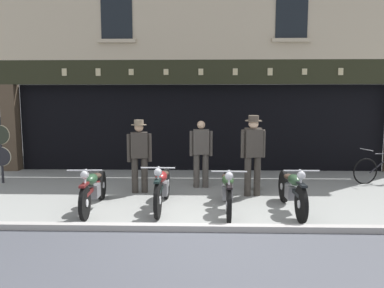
{
  "coord_description": "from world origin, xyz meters",
  "views": [
    {
      "loc": [
        0.04,
        -5.62,
        2.1
      ],
      "look_at": [
        -0.19,
        2.83,
        1.1
      ],
      "focal_mm": 33.79,
      "sensor_mm": 36.0,
      "label": 1
    }
  ],
  "objects_px": {
    "shopkeeper_center": "(201,151)",
    "motorcycle_center": "(227,189)",
    "motorcycle_left": "(93,188)",
    "salesman_right": "(253,151)",
    "assistant_far_right": "(253,148)",
    "motorcycle_center_left": "(162,186)",
    "motorcycle_center_right": "(292,190)",
    "salesman_left": "(139,153)",
    "advert_board_near": "(251,113)",
    "tyre_sign_pole": "(1,146)"
  },
  "relations": [
    {
      "from": "motorcycle_center_right",
      "to": "salesman_right",
      "type": "height_order",
      "value": "salesman_right"
    },
    {
      "from": "motorcycle_left",
      "to": "motorcycle_center_left",
      "type": "relative_size",
      "value": 0.97
    },
    {
      "from": "motorcycle_left",
      "to": "motorcycle_center",
      "type": "relative_size",
      "value": 0.99
    },
    {
      "from": "motorcycle_left",
      "to": "assistant_far_right",
      "type": "height_order",
      "value": "assistant_far_right"
    },
    {
      "from": "motorcycle_center_right",
      "to": "tyre_sign_pole",
      "type": "distance_m",
      "value": 7.26
    },
    {
      "from": "motorcycle_center_left",
      "to": "salesman_right",
      "type": "xyz_separation_m",
      "value": [
        1.91,
        0.97,
        0.58
      ]
    },
    {
      "from": "motorcycle_center_left",
      "to": "advert_board_near",
      "type": "bearing_deg",
      "value": -118.53
    },
    {
      "from": "assistant_far_right",
      "to": "salesman_right",
      "type": "bearing_deg",
      "value": 80.78
    },
    {
      "from": "advert_board_near",
      "to": "assistant_far_right",
      "type": "bearing_deg",
      "value": -96.57
    },
    {
      "from": "shopkeeper_center",
      "to": "assistant_far_right",
      "type": "distance_m",
      "value": 1.25
    },
    {
      "from": "motorcycle_center_right",
      "to": "advert_board_near",
      "type": "height_order",
      "value": "advert_board_near"
    },
    {
      "from": "motorcycle_center_right",
      "to": "shopkeeper_center",
      "type": "height_order",
      "value": "shopkeeper_center"
    },
    {
      "from": "shopkeeper_center",
      "to": "salesman_left",
      "type": "bearing_deg",
      "value": 19.21
    },
    {
      "from": "salesman_right",
      "to": "motorcycle_center_left",
      "type": "bearing_deg",
      "value": 16.03
    },
    {
      "from": "motorcycle_left",
      "to": "tyre_sign_pole",
      "type": "height_order",
      "value": "tyre_sign_pole"
    },
    {
      "from": "motorcycle_left",
      "to": "salesman_right",
      "type": "height_order",
      "value": "salesman_right"
    },
    {
      "from": "shopkeeper_center",
      "to": "motorcycle_center_left",
      "type": "bearing_deg",
      "value": 64.28
    },
    {
      "from": "salesman_left",
      "to": "motorcycle_left",
      "type": "bearing_deg",
      "value": 52.98
    },
    {
      "from": "motorcycle_left",
      "to": "salesman_left",
      "type": "relative_size",
      "value": 1.19
    },
    {
      "from": "motorcycle_center_right",
      "to": "salesman_left",
      "type": "relative_size",
      "value": 1.17
    },
    {
      "from": "shopkeeper_center",
      "to": "assistant_far_right",
      "type": "relative_size",
      "value": 0.92
    },
    {
      "from": "salesman_left",
      "to": "tyre_sign_pole",
      "type": "distance_m",
      "value": 3.83
    },
    {
      "from": "salesman_left",
      "to": "salesman_right",
      "type": "distance_m",
      "value": 2.58
    },
    {
      "from": "motorcycle_center",
      "to": "salesman_left",
      "type": "relative_size",
      "value": 1.2
    },
    {
      "from": "tyre_sign_pole",
      "to": "motorcycle_center_right",
      "type": "bearing_deg",
      "value": -18.13
    },
    {
      "from": "motorcycle_center",
      "to": "salesman_left",
      "type": "xyz_separation_m",
      "value": [
        -1.93,
        1.35,
        0.52
      ]
    },
    {
      "from": "motorcycle_center",
      "to": "assistant_far_right",
      "type": "relative_size",
      "value": 1.14
    },
    {
      "from": "shopkeeper_center",
      "to": "salesman_right",
      "type": "height_order",
      "value": "salesman_right"
    },
    {
      "from": "salesman_left",
      "to": "tyre_sign_pole",
      "type": "xyz_separation_m",
      "value": [
        -3.72,
        0.89,
        0.02
      ]
    },
    {
      "from": "motorcycle_center_right",
      "to": "salesman_right",
      "type": "relative_size",
      "value": 1.1
    },
    {
      "from": "motorcycle_left",
      "to": "salesman_right",
      "type": "xyz_separation_m",
      "value": [
        3.25,
        1.1,
        0.6
      ]
    },
    {
      "from": "motorcycle_center",
      "to": "salesman_right",
      "type": "distance_m",
      "value": 1.43
    },
    {
      "from": "motorcycle_center",
      "to": "advert_board_near",
      "type": "relative_size",
      "value": 1.88
    },
    {
      "from": "shopkeeper_center",
      "to": "motorcycle_center",
      "type": "bearing_deg",
      "value": 103.17
    },
    {
      "from": "salesman_right",
      "to": "tyre_sign_pole",
      "type": "relative_size",
      "value": 1.05
    },
    {
      "from": "salesman_right",
      "to": "advert_board_near",
      "type": "relative_size",
      "value": 1.67
    },
    {
      "from": "tyre_sign_pole",
      "to": "motorcycle_center_left",
      "type": "bearing_deg",
      "value": -25.25
    },
    {
      "from": "motorcycle_center",
      "to": "shopkeeper_center",
      "type": "distance_m",
      "value": 2.02
    },
    {
      "from": "motorcycle_center",
      "to": "salesman_left",
      "type": "height_order",
      "value": "salesman_left"
    },
    {
      "from": "motorcycle_center_left",
      "to": "advert_board_near",
      "type": "xyz_separation_m",
      "value": [
        2.28,
        4.04,
        1.31
      ]
    },
    {
      "from": "motorcycle_center_right",
      "to": "shopkeeper_center",
      "type": "relative_size",
      "value": 1.2
    },
    {
      "from": "motorcycle_left",
      "to": "motorcycle_center_left",
      "type": "bearing_deg",
      "value": -177.65
    },
    {
      "from": "salesman_left",
      "to": "shopkeeper_center",
      "type": "height_order",
      "value": "salesman_left"
    },
    {
      "from": "shopkeeper_center",
      "to": "advert_board_near",
      "type": "bearing_deg",
      "value": -125.17
    },
    {
      "from": "advert_board_near",
      "to": "salesman_left",
      "type": "bearing_deg",
      "value": -135.67
    },
    {
      "from": "tyre_sign_pole",
      "to": "advert_board_near",
      "type": "xyz_separation_m",
      "value": [
        6.66,
        1.98,
        0.8
      ]
    },
    {
      "from": "motorcycle_center_left",
      "to": "motorcycle_center_right",
      "type": "relative_size",
      "value": 1.04
    },
    {
      "from": "motorcycle_left",
      "to": "advert_board_near",
      "type": "distance_m",
      "value": 5.68
    },
    {
      "from": "motorcycle_left",
      "to": "assistant_far_right",
      "type": "xyz_separation_m",
      "value": [
        3.32,
        1.66,
        0.59
      ]
    },
    {
      "from": "motorcycle_left",
      "to": "shopkeeper_center",
      "type": "xyz_separation_m",
      "value": [
        2.1,
        1.86,
        0.49
      ]
    }
  ]
}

